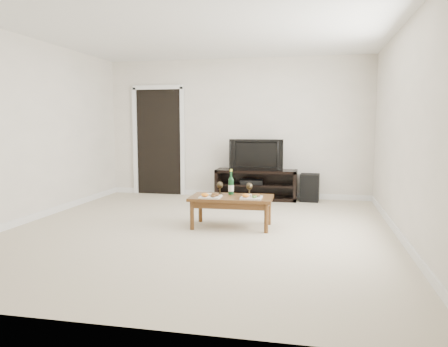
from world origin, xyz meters
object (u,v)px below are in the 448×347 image
Objects in this scene: television at (256,154)px; coffee_table at (232,212)px; media_console at (256,185)px; subwoofer at (310,188)px.

television reaches higher than coffee_table.
media_console is 0.97m from subwoofer.
coffee_table is (-1.00, -2.23, -0.04)m from subwoofer.
subwoofer is (0.97, 0.01, -0.03)m from media_console.
subwoofer is at bearing -2.75° from television.
television is 1.98× the size of subwoofer.
television is at bearing 89.10° from coffee_table.
television is 0.89× the size of coffee_table.
coffee_table is at bearing -90.90° from media_console.
subwoofer is at bearing 65.83° from coffee_table.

